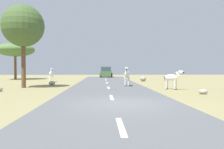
% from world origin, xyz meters
% --- Properties ---
extents(ground_plane, '(90.00, 90.00, 0.00)m').
position_xyz_m(ground_plane, '(0.00, 0.00, 0.00)').
color(ground_plane, '#8E8456').
extents(road, '(6.00, 64.00, 0.05)m').
position_xyz_m(road, '(-0.43, 0.00, 0.03)').
color(road, '#56595B').
rests_on(road, ground_plane).
extents(lane_markings, '(0.16, 56.00, 0.01)m').
position_xyz_m(lane_markings, '(-0.43, -1.00, 0.05)').
color(lane_markings, silver).
rests_on(lane_markings, road).
extents(zebra_0, '(0.62, 1.72, 1.63)m').
position_xyz_m(zebra_0, '(1.19, 9.75, 1.02)').
color(zebra_0, silver).
rests_on(zebra_0, road).
extents(zebra_1, '(1.32, 1.11, 1.45)m').
position_xyz_m(zebra_1, '(4.19, 6.79, 0.86)').
color(zebra_1, silver).
rests_on(zebra_1, ground_plane).
extents(zebra_2, '(0.74, 1.64, 1.59)m').
position_xyz_m(zebra_2, '(-6.65, 16.50, 0.95)').
color(zebra_2, silver).
rests_on(zebra_2, ground_plane).
extents(car_0, '(2.24, 4.45, 1.74)m').
position_xyz_m(car_0, '(-0.21, 29.90, 0.85)').
color(car_0, '#476B38').
rests_on(car_0, road).
extents(tree_1, '(5.21, 5.21, 5.01)m').
position_xyz_m(tree_1, '(-12.91, 22.80, 4.08)').
color(tree_1, brown).
rests_on(tree_1, ground_plane).
extents(tree_2, '(3.31, 3.31, 6.57)m').
position_xyz_m(tree_2, '(-7.17, 8.82, 4.88)').
color(tree_2, brown).
rests_on(tree_2, ground_plane).
extents(rock_0, '(0.53, 0.43, 0.30)m').
position_xyz_m(rock_0, '(5.17, 3.78, 0.15)').
color(rock_0, '#A89E8C').
rests_on(rock_0, ground_plane).
extents(rock_1, '(0.74, 0.81, 0.59)m').
position_xyz_m(rock_1, '(3.97, 17.68, 0.30)').
color(rock_1, gray).
rests_on(rock_1, ground_plane).
extents(rock_4, '(0.59, 0.55, 0.37)m').
position_xyz_m(rock_4, '(-5.56, 11.75, 0.19)').
color(rock_4, '#A89E8C').
rests_on(rock_4, ground_plane).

